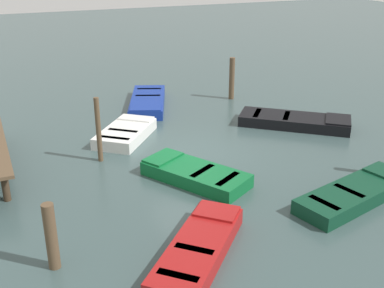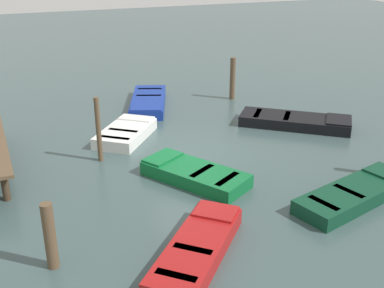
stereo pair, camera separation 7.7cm
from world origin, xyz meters
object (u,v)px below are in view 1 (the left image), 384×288
Objects in this scene: mooring_piling_far_left at (232,79)px; mooring_piling_far_right at (51,237)px; rowboat_dark_green at (356,193)px; rowboat_blue at (148,102)px; rowboat_black at (295,121)px; rowboat_white at (126,133)px; rowboat_red at (199,248)px; rowboat_green at (195,174)px; mooring_piling_mid_right at (98,130)px.

mooring_piling_far_right is (-9.58, 9.09, -0.16)m from mooring_piling_far_left.
mooring_piling_far_left reaches higher than rowboat_dark_green.
rowboat_blue is 11.25m from mooring_piling_far_right.
rowboat_black is 6.48m from rowboat_white.
rowboat_dark_green and rowboat_red have the same top height.
rowboat_red is 7.52m from rowboat_white.
rowboat_dark_green is 2.12× the size of mooring_piling_far_left.
rowboat_dark_green is 1.35× the size of rowboat_white.
mooring_piling_far_left is at bearing 105.10° from rowboat_blue.
mooring_piling_far_right is (0.11, 7.97, 0.56)m from rowboat_dark_green.
mooring_piling_far_left is (4.14, 0.66, 0.72)m from rowboat_black.
rowboat_dark_green is at bearing -39.06° from rowboat_red.
rowboat_dark_green is 4.52m from rowboat_green.
rowboat_dark_green is 0.97× the size of rowboat_black.
mooring_piling_far_left is at bearing -24.62° from rowboat_white.
mooring_piling_mid_right is at bearing 122.66° from mooring_piling_far_left.
rowboat_green is at bearing 21.12° from rowboat_red.
rowboat_white is at bearing -38.85° from mooring_piling_mid_right.
mooring_piling_far_left is (-0.37, -3.84, 0.72)m from rowboat_blue.
rowboat_blue is (10.78, -2.22, -0.00)m from rowboat_red.
mooring_piling_mid_right is at bearing -12.31° from rowboat_blue.
rowboat_red is 1.76× the size of mooring_piling_far_left.
rowboat_white is at bearing 116.97° from mooring_piling_far_left.
rowboat_black is at bearing 65.49° from rowboat_blue.
rowboat_black is 6.03m from rowboat_green.
rowboat_green is 0.83× the size of rowboat_blue.
rowboat_blue is at bearing 173.73° from rowboat_black.
mooring_piling_far_right is (-2.66, 4.39, 0.56)m from rowboat_green.
mooring_piling_mid_right is at bearing -138.81° from rowboat_black.
mooring_piling_far_left is at bearing -65.14° from rowboat_green.
rowboat_white is at bearing -26.88° from mooring_piling_far_right.
rowboat_black and rowboat_green have the same top height.
rowboat_dark_green is 8.19m from rowboat_white.
rowboat_blue is 2.18× the size of mooring_piling_far_left.
mooring_piling_mid_right is at bearing 123.17° from rowboat_dark_green.
rowboat_dark_green is 2.57× the size of mooring_piling_far_right.
rowboat_blue is 1.93× the size of mooring_piling_mid_right.
rowboat_red and rowboat_white have the same top height.
mooring_piling_far_left reaches higher than rowboat_red.
rowboat_dark_green is 9.77m from mooring_piling_far_left.
rowboat_dark_green is at bearing -158.65° from rowboat_green.
mooring_piling_mid_right reaches higher than rowboat_dark_green.
mooring_piling_mid_right is (5.22, 5.84, 0.85)m from rowboat_dark_green.
rowboat_white is 7.50m from mooring_piling_far_right.
rowboat_green is 5.16m from mooring_piling_far_right.
rowboat_blue is 2.65× the size of mooring_piling_far_right.
rowboat_white is at bearing -9.12° from rowboat_blue.
rowboat_green is 2.20× the size of mooring_piling_far_right.
rowboat_red is 3.75m from rowboat_green.
mooring_piling_mid_right is (-4.46, 6.96, 0.12)m from mooring_piling_far_left.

